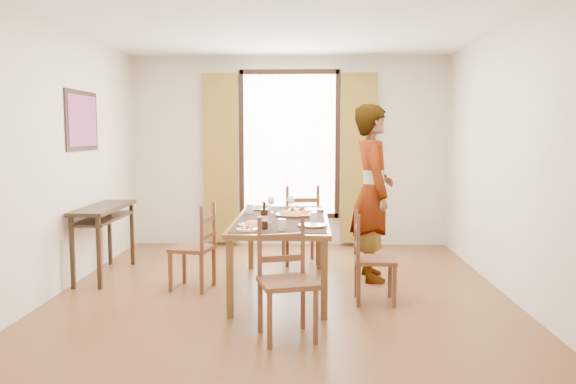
{
  "coord_description": "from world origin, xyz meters",
  "views": [
    {
      "loc": [
        0.26,
        -5.56,
        1.62
      ],
      "look_at": [
        0.06,
        0.27,
        1.0
      ],
      "focal_mm": 35.0,
      "sensor_mm": 36.0,
      "label": 1
    }
  ],
  "objects_px": {
    "console_table": "(104,216)",
    "dining_table": "(282,224)",
    "pasta_platter": "(294,211)",
    "man": "(373,193)"
  },
  "relations": [
    {
      "from": "pasta_platter",
      "to": "dining_table",
      "type": "bearing_deg",
      "value": -138.1
    },
    {
      "from": "dining_table",
      "to": "man",
      "type": "xyz_separation_m",
      "value": [
        0.98,
        0.49,
        0.27
      ]
    },
    {
      "from": "console_table",
      "to": "pasta_platter",
      "type": "relative_size",
      "value": 3.0
    },
    {
      "from": "console_table",
      "to": "man",
      "type": "xyz_separation_m",
      "value": [
        3.0,
        -0.02,
        0.28
      ]
    },
    {
      "from": "console_table",
      "to": "dining_table",
      "type": "distance_m",
      "value": 2.09
    },
    {
      "from": "dining_table",
      "to": "pasta_platter",
      "type": "height_order",
      "value": "pasta_platter"
    },
    {
      "from": "dining_table",
      "to": "man",
      "type": "height_order",
      "value": "man"
    },
    {
      "from": "dining_table",
      "to": "pasta_platter",
      "type": "relative_size",
      "value": 4.83
    },
    {
      "from": "pasta_platter",
      "to": "man",
      "type": "bearing_deg",
      "value": 23.69
    },
    {
      "from": "console_table",
      "to": "pasta_platter",
      "type": "xyz_separation_m",
      "value": [
        2.16,
        -0.39,
        0.12
      ]
    }
  ]
}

